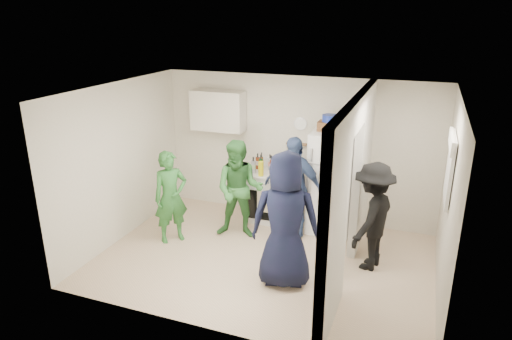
{
  "coord_description": "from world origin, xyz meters",
  "views": [
    {
      "loc": [
        1.98,
        -5.63,
        3.49
      ],
      "look_at": [
        -0.27,
        0.4,
        1.25
      ],
      "focal_mm": 32.0,
      "sensor_mm": 36.0,
      "label": 1
    }
  ],
  "objects_px": {
    "person_green_center": "(239,190)",
    "person_nook": "(372,217)",
    "person_denim": "(293,188)",
    "person_green_left": "(171,197)",
    "person_navy": "(285,220)",
    "fridge": "(332,182)",
    "yellow_cup_stack_top": "(348,127)",
    "stove": "(272,196)",
    "wicker_basket": "(329,126)",
    "blue_bowl": "(330,118)"
  },
  "relations": [
    {
      "from": "wicker_basket",
      "to": "person_nook",
      "type": "xyz_separation_m",
      "value": [
        0.87,
        -1.02,
        -0.99
      ]
    },
    {
      "from": "wicker_basket",
      "to": "person_nook",
      "type": "distance_m",
      "value": 1.67
    },
    {
      "from": "person_green_center",
      "to": "wicker_basket",
      "type": "bearing_deg",
      "value": 21.23
    },
    {
      "from": "yellow_cup_stack_top",
      "to": "person_green_left",
      "type": "bearing_deg",
      "value": -155.3
    },
    {
      "from": "person_green_center",
      "to": "blue_bowl",
      "type": "bearing_deg",
      "value": 21.23
    },
    {
      "from": "fridge",
      "to": "blue_bowl",
      "type": "height_order",
      "value": "blue_bowl"
    },
    {
      "from": "wicker_basket",
      "to": "stove",
      "type": "bearing_deg",
      "value": -178.79
    },
    {
      "from": "fridge",
      "to": "wicker_basket",
      "type": "distance_m",
      "value": 0.93
    },
    {
      "from": "wicker_basket",
      "to": "blue_bowl",
      "type": "height_order",
      "value": "blue_bowl"
    },
    {
      "from": "person_denim",
      "to": "wicker_basket",
      "type": "bearing_deg",
      "value": 56.51
    },
    {
      "from": "fridge",
      "to": "wicker_basket",
      "type": "relative_size",
      "value": 4.84
    },
    {
      "from": "person_denim",
      "to": "person_nook",
      "type": "xyz_separation_m",
      "value": [
        1.31,
        -0.53,
        -0.06
      ]
    },
    {
      "from": "person_green_left",
      "to": "person_green_center",
      "type": "height_order",
      "value": "person_green_center"
    },
    {
      "from": "wicker_basket",
      "to": "person_navy",
      "type": "relative_size",
      "value": 0.19
    },
    {
      "from": "person_nook",
      "to": "person_denim",
      "type": "bearing_deg",
      "value": -96.52
    },
    {
      "from": "person_green_left",
      "to": "person_nook",
      "type": "relative_size",
      "value": 0.95
    },
    {
      "from": "person_navy",
      "to": "fridge",
      "type": "bearing_deg",
      "value": -111.28
    },
    {
      "from": "stove",
      "to": "person_denim",
      "type": "height_order",
      "value": "person_denim"
    },
    {
      "from": "person_green_left",
      "to": "blue_bowl",
      "type": "bearing_deg",
      "value": -17.77
    },
    {
      "from": "person_green_center",
      "to": "person_nook",
      "type": "bearing_deg",
      "value": -17.76
    },
    {
      "from": "yellow_cup_stack_top",
      "to": "person_nook",
      "type": "height_order",
      "value": "yellow_cup_stack_top"
    },
    {
      "from": "stove",
      "to": "yellow_cup_stack_top",
      "type": "height_order",
      "value": "yellow_cup_stack_top"
    },
    {
      "from": "person_denim",
      "to": "person_navy",
      "type": "bearing_deg",
      "value": -69.64
    },
    {
      "from": "person_green_left",
      "to": "person_nook",
      "type": "height_order",
      "value": "person_nook"
    },
    {
      "from": "person_navy",
      "to": "person_nook",
      "type": "xyz_separation_m",
      "value": [
        1.02,
        0.83,
        -0.14
      ]
    },
    {
      "from": "person_denim",
      "to": "person_green_left",
      "type": "bearing_deg",
      "value": -146.75
    },
    {
      "from": "fridge",
      "to": "person_navy",
      "type": "xyz_separation_m",
      "value": [
        -0.24,
        -1.8,
        0.08
      ]
    },
    {
      "from": "person_navy",
      "to": "person_denim",
      "type": "bearing_deg",
      "value": -91.49
    },
    {
      "from": "stove",
      "to": "yellow_cup_stack_top",
      "type": "bearing_deg",
      "value": -5.86
    },
    {
      "from": "fridge",
      "to": "person_navy",
      "type": "relative_size",
      "value": 0.92
    },
    {
      "from": "wicker_basket",
      "to": "yellow_cup_stack_top",
      "type": "distance_m",
      "value": 0.36
    },
    {
      "from": "stove",
      "to": "person_navy",
      "type": "height_order",
      "value": "person_navy"
    },
    {
      "from": "stove",
      "to": "person_green_left",
      "type": "bearing_deg",
      "value": -134.02
    },
    {
      "from": "stove",
      "to": "person_green_center",
      "type": "distance_m",
      "value": 0.9
    },
    {
      "from": "blue_bowl",
      "to": "stove",
      "type": "bearing_deg",
      "value": -178.79
    },
    {
      "from": "person_green_left",
      "to": "person_navy",
      "type": "distance_m",
      "value": 2.12
    },
    {
      "from": "person_nook",
      "to": "blue_bowl",
      "type": "bearing_deg",
      "value": -123.81
    },
    {
      "from": "blue_bowl",
      "to": "person_denim",
      "type": "distance_m",
      "value": 1.24
    },
    {
      "from": "person_navy",
      "to": "person_nook",
      "type": "height_order",
      "value": "person_navy"
    },
    {
      "from": "person_navy",
      "to": "wicker_basket",
      "type": "bearing_deg",
      "value": -108.01
    },
    {
      "from": "blue_bowl",
      "to": "wicker_basket",
      "type": "bearing_deg",
      "value": 0.0
    },
    {
      "from": "person_green_center",
      "to": "yellow_cup_stack_top",
      "type": "bearing_deg",
      "value": 10.96
    },
    {
      "from": "yellow_cup_stack_top",
      "to": "person_nook",
      "type": "xyz_separation_m",
      "value": [
        0.55,
        -0.87,
        -1.04
      ]
    },
    {
      "from": "fridge",
      "to": "person_navy",
      "type": "height_order",
      "value": "person_navy"
    },
    {
      "from": "blue_bowl",
      "to": "fridge",
      "type": "bearing_deg",
      "value": -26.57
    },
    {
      "from": "yellow_cup_stack_top",
      "to": "person_denim",
      "type": "bearing_deg",
      "value": -155.91
    },
    {
      "from": "blue_bowl",
      "to": "person_denim",
      "type": "xyz_separation_m",
      "value": [
        -0.44,
        -0.49,
        -1.06
      ]
    },
    {
      "from": "wicker_basket",
      "to": "person_denim",
      "type": "bearing_deg",
      "value": -131.77
    },
    {
      "from": "person_green_center",
      "to": "person_nook",
      "type": "height_order",
      "value": "person_green_center"
    },
    {
      "from": "wicker_basket",
      "to": "person_nook",
      "type": "height_order",
      "value": "wicker_basket"
    }
  ]
}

